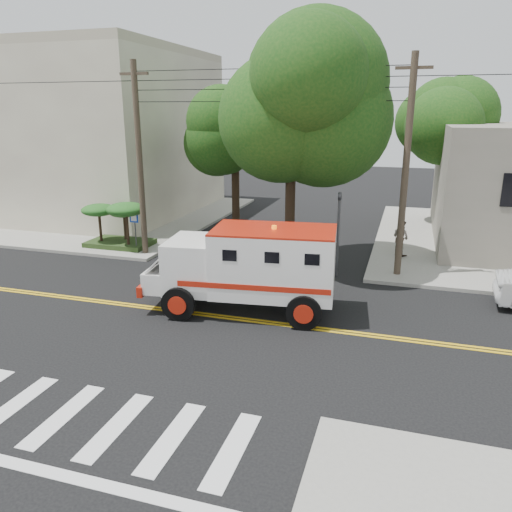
% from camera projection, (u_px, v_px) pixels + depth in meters
% --- Properties ---
extents(ground, '(100.00, 100.00, 0.00)m').
position_uv_depth(ground, '(204.00, 314.00, 17.39)').
color(ground, black).
rests_on(ground, ground).
extents(sidewalk_nw, '(17.00, 17.00, 0.15)m').
position_uv_depth(sidewalk_nw, '(96.00, 215.00, 33.55)').
color(sidewalk_nw, gray).
rests_on(sidewalk_nw, ground).
extents(building_left, '(16.00, 14.00, 10.00)m').
position_uv_depth(building_left, '(77.00, 136.00, 34.06)').
color(building_left, '#AFA28F').
rests_on(building_left, sidewalk_nw).
extents(utility_pole_left, '(0.28, 0.28, 9.00)m').
position_uv_depth(utility_pole_left, '(140.00, 163.00, 23.20)').
color(utility_pole_left, '#382D23').
rests_on(utility_pole_left, ground).
extents(utility_pole_right, '(0.28, 0.28, 9.00)m').
position_uv_depth(utility_pole_right, '(405.00, 171.00, 20.03)').
color(utility_pole_right, '#382D23').
rests_on(utility_pole_right, ground).
extents(tree_main, '(6.08, 5.70, 9.85)m').
position_uv_depth(tree_main, '(301.00, 101.00, 20.50)').
color(tree_main, black).
rests_on(tree_main, ground).
extents(tree_left, '(4.48, 4.20, 7.70)m').
position_uv_depth(tree_left, '(239.00, 131.00, 27.33)').
color(tree_left, black).
rests_on(tree_left, ground).
extents(tree_right, '(4.80, 4.50, 8.20)m').
position_uv_depth(tree_right, '(459.00, 124.00, 27.64)').
color(tree_right, black).
rests_on(tree_right, ground).
extents(traffic_signal, '(0.15, 0.18, 3.60)m').
position_uv_depth(traffic_signal, '(338.00, 225.00, 20.82)').
color(traffic_signal, '#3F3F42').
rests_on(traffic_signal, ground).
extents(accessibility_sign, '(0.45, 0.10, 2.02)m').
position_uv_depth(accessibility_sign, '(135.00, 227.00, 24.41)').
color(accessibility_sign, '#3F3F42').
rests_on(accessibility_sign, ground).
extents(palm_planter, '(3.52, 2.63, 2.36)m').
position_uv_depth(palm_planter, '(117.00, 218.00, 25.09)').
color(palm_planter, '#1E3314').
rests_on(palm_planter, sidewalk_nw).
extents(armored_truck, '(6.88, 3.34, 3.02)m').
position_uv_depth(armored_truck, '(249.00, 265.00, 17.23)').
color(armored_truck, white).
rests_on(armored_truck, ground).
extents(pedestrian_a, '(0.67, 0.54, 1.59)m').
position_uv_depth(pedestrian_a, '(457.00, 246.00, 22.46)').
color(pedestrian_a, gray).
rests_on(pedestrian_a, sidewalk_ne).
extents(pedestrian_b, '(1.05, 1.03, 1.71)m').
position_uv_depth(pedestrian_b, '(401.00, 238.00, 23.73)').
color(pedestrian_b, gray).
rests_on(pedestrian_b, sidewalk_ne).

